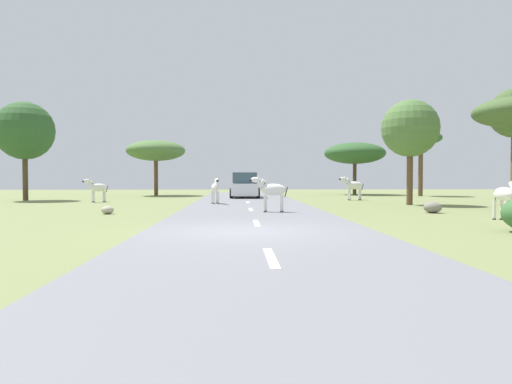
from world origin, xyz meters
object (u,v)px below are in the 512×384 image
zebra_3 (506,195)px  tree_0 (410,129)px  tree_6 (421,139)px  zebra_0 (215,188)px  rock_0 (433,207)px  tree_4 (355,153)px  zebra_4 (353,186)px  zebra_2 (271,190)px  car_0 (245,186)px  zebra_1 (97,188)px  rock_1 (108,210)px  tree_2 (25,131)px  tree_5 (156,151)px

zebra_3 → tree_0: bearing=-93.2°
zebra_3 → tree_6: size_ratio=0.30×
zebra_0 → rock_0: size_ratio=2.05×
zebra_3 → tree_4: tree_4 is taller
zebra_0 → zebra_4: (8.55, 4.69, 0.04)m
tree_6 → zebra_3: bearing=-105.0°
zebra_0 → zebra_4: 9.75m
zebra_2 → car_0: (-0.84, 13.76, -0.07)m
zebra_1 → zebra_4: bearing=-116.9°
zebra_1 → tree_0: 17.83m
zebra_4 → rock_0: 10.90m
zebra_0 → zebra_2: bearing=101.9°
rock_0 → rock_1: 12.93m
zebra_0 → zebra_3: zebra_0 is taller
zebra_4 → tree_0: 6.35m
tree_0 → tree_6: (5.35, 11.84, 0.47)m
zebra_0 → tree_6: (15.54, 11.21, 3.56)m
tree_4 → rock_0: tree_4 is taller
zebra_2 → tree_4: bearing=-12.4°
zebra_3 → rock_1: zebra_3 is taller
zebra_1 → tree_6: size_ratio=0.28×
tree_0 → zebra_0: bearing=176.4°
zebra_2 → tree_2: (-14.66, 11.04, 3.43)m
zebra_0 → zebra_1: size_ratio=1.05×
zebra_4 → car_0: car_0 is taller
car_0 → rock_1: 15.05m
tree_0 → zebra_2: bearing=-144.9°
zebra_1 → tree_6: (22.56, 8.38, 3.61)m
zebra_2 → car_0: car_0 is taller
zebra_0 → tree_5: bearing=-78.1°
zebra_4 → zebra_0: bearing=113.1°
zebra_2 → tree_0: tree_0 is taller
tree_0 → rock_1: bearing=-158.4°
zebra_1 → zebra_2: bearing=-166.6°
tree_0 → tree_6: bearing=65.7°
zebra_3 → zebra_4: (-1.42, 14.32, 0.07)m
tree_4 → zebra_0: bearing=-127.5°
zebra_1 → tree_5: tree_5 is taller
tree_0 → zebra_3: bearing=-91.4°
zebra_2 → zebra_4: bearing=-18.9°
rock_1 → tree_5: bearing=94.4°
tree_0 → rock_1: 15.63m
zebra_3 → zebra_4: bearing=-86.2°
zebra_4 → tree_2: size_ratio=0.27×
zebra_0 → tree_2: bearing=-33.3°
zebra_1 → zebra_4: (15.57, 1.85, 0.08)m
tree_0 → tree_5: (-15.55, 13.46, -0.38)m
car_0 → tree_2: size_ratio=0.71×
zebra_1 → tree_4: bearing=-91.0°
zebra_0 → zebra_3: bearing=125.2°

